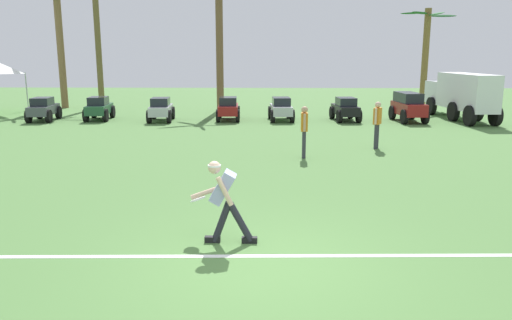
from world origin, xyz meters
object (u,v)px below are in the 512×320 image
(box_truck, at_px, (461,94))
(palm_tree_far_right, at_px, (426,51))
(parked_car_slot_a, at_px, (43,109))
(parked_car_slot_f, at_px, (345,109))
(teammate_near_sideline, at_px, (377,121))
(parked_car_slot_b, at_px, (99,108))
(palm_tree_far_left, at_px, (60,40))
(parked_car_slot_d, at_px, (228,108))
(parked_car_slot_e, at_px, (281,109))
(parked_car_slot_c, at_px, (161,109))
(frisbee_thrower, at_px, (224,197))
(teammate_midfield, at_px, (304,127))
(palm_tree_right_of_centre, at_px, (219,35))
(frisbee_in_flight, at_px, (198,199))
(parked_car_slot_g, at_px, (408,106))
(palm_tree_left_of_centre, at_px, (98,35))

(box_truck, xyz_separation_m, palm_tree_far_right, (0.10, 6.29, 2.03))
(parked_car_slot_a, relative_size, parked_car_slot_f, 1.01)
(palm_tree_far_right, bearing_deg, teammate_near_sideline, -112.21)
(teammate_near_sideline, xyz_separation_m, parked_car_slot_b, (-11.67, 7.18, -0.38))
(teammate_near_sideline, relative_size, palm_tree_far_right, 0.27)
(parked_car_slot_b, bearing_deg, palm_tree_far_left, 125.63)
(parked_car_slot_d, bearing_deg, parked_car_slot_e, -1.94)
(parked_car_slot_a, distance_m, parked_car_slot_c, 5.57)
(frisbee_thrower, distance_m, parked_car_slot_f, 16.27)
(parked_car_slot_c, bearing_deg, palm_tree_far_right, 26.74)
(teammate_midfield, xyz_separation_m, parked_car_slot_d, (-2.97, 8.73, -0.38))
(frisbee_thrower, distance_m, palm_tree_right_of_centre, 20.19)
(parked_car_slot_c, bearing_deg, frisbee_thrower, -74.37)
(parked_car_slot_d, bearing_deg, palm_tree_far_left, 152.00)
(frisbee_in_flight, relative_size, parked_car_slot_e, 0.15)
(frisbee_in_flight, bearing_deg, teammate_midfield, 71.58)
(parked_car_slot_g, bearing_deg, parked_car_slot_e, 178.17)
(parked_car_slot_a, bearing_deg, frisbee_thrower, -57.28)
(parked_car_slot_b, relative_size, palm_tree_right_of_centre, 0.31)
(parked_car_slot_g, bearing_deg, palm_tree_left_of_centre, 159.72)
(parked_car_slot_e, bearing_deg, parked_car_slot_a, -178.36)
(teammate_midfield, bearing_deg, palm_tree_right_of_centre, 106.33)
(teammate_near_sideline, distance_m, parked_car_slot_b, 13.71)
(frisbee_thrower, height_order, parked_car_slot_e, frisbee_thrower)
(parked_car_slot_c, bearing_deg, parked_car_slot_f, 2.20)
(parked_car_slot_d, relative_size, parked_car_slot_g, 0.91)
(teammate_near_sideline, height_order, parked_car_slot_d, teammate_near_sideline)
(parked_car_slot_g, bearing_deg, parked_car_slot_c, -179.32)
(teammate_near_sideline, relative_size, parked_car_slot_g, 0.63)
(parked_car_slot_b, relative_size, box_truck, 0.38)
(frisbee_in_flight, distance_m, box_truck, 19.14)
(box_truck, distance_m, palm_tree_far_left, 21.79)
(parked_car_slot_c, relative_size, box_truck, 0.38)
(teammate_near_sideline, bearing_deg, parked_car_slot_f, 89.68)
(parked_car_slot_b, xyz_separation_m, palm_tree_left_of_centre, (-1.76, 5.77, 3.62))
(box_truck, xyz_separation_m, palm_tree_left_of_centre, (-19.05, 5.25, 2.95))
(parked_car_slot_d, xyz_separation_m, palm_tree_far_left, (-10.00, 5.32, 3.32))
(frisbee_in_flight, relative_size, teammate_midfield, 0.22)
(parked_car_slot_g, relative_size, palm_tree_left_of_centre, 0.34)
(parked_car_slot_b, height_order, palm_tree_far_right, palm_tree_far_right)
(teammate_near_sideline, xyz_separation_m, box_truck, (5.61, 7.71, 0.29))
(frisbee_thrower, relative_size, teammate_near_sideline, 0.89)
(palm_tree_far_right, bearing_deg, palm_tree_left_of_centre, -176.89)
(frisbee_in_flight, relative_size, palm_tree_far_left, 0.05)
(parked_car_slot_e, relative_size, box_truck, 0.38)
(teammate_near_sideline, bearing_deg, palm_tree_far_right, 67.79)
(palm_tree_left_of_centre, height_order, palm_tree_right_of_centre, palm_tree_right_of_centre)
(frisbee_in_flight, xyz_separation_m, teammate_near_sideline, (4.78, 8.36, 0.26))
(frisbee_in_flight, xyz_separation_m, palm_tree_far_right, (10.50, 22.35, 2.58))
(parked_car_slot_f, height_order, box_truck, box_truck)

